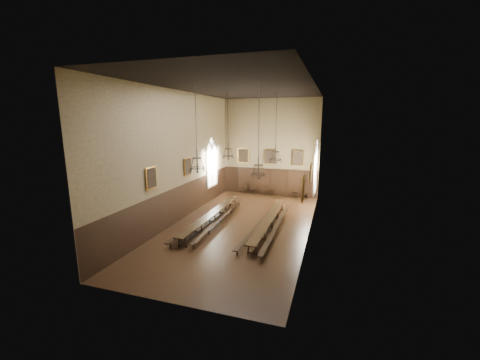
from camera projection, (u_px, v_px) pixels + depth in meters
The scene contains 32 objects.
floor at pixel (241, 226), 19.88m from camera, with size 9.00×18.00×0.02m, color black.
ceiling at pixel (241, 87), 18.08m from camera, with size 9.00×18.00×0.02m, color black.
wall_back at pixel (270, 148), 27.38m from camera, with size 9.00×0.02×9.00m, color olive.
wall_front at pixel (165, 191), 10.58m from camera, with size 9.00×0.02×9.00m, color olive.
wall_left at pixel (179, 157), 20.34m from camera, with size 0.02×18.00×9.00m, color olive.
wall_right at pixel (312, 163), 17.62m from camera, with size 0.02×18.00×9.00m, color olive.
wainscot_panelling at pixel (241, 208), 19.63m from camera, with size 9.00×18.00×2.50m, color black, non-canonical shape.
table_left at pixel (212, 218), 20.41m from camera, with size 0.69×9.42×0.73m.
table_right at pixel (269, 223), 19.38m from camera, with size 0.69×9.19×0.72m.
bench_left_outer at pixel (207, 218), 20.51m from camera, with size 0.62×9.87×0.44m.
bench_left_inner at pixel (221, 219), 20.39m from camera, with size 0.52×9.60×0.43m.
bench_right_inner at pixel (260, 225), 19.30m from camera, with size 0.74×9.03×0.41m.
bench_right_outer at pixel (277, 227), 18.95m from camera, with size 0.36×9.48×0.43m.
chair_1 at pixel (244, 191), 28.45m from camera, with size 0.56×0.56×1.04m.
chair_2 at pixel (253, 191), 28.27m from camera, with size 0.48×0.48×1.03m.
chair_3 at pixel (263, 192), 27.88m from camera, with size 0.45×0.45×0.97m.
chair_4 at pixel (273, 193), 27.66m from camera, with size 0.48×0.48×1.04m.
chair_6 at pixel (295, 195), 27.04m from camera, with size 0.50×0.50×0.98m.
chair_7 at pixel (305, 196), 26.70m from camera, with size 0.52×0.52×0.96m.
chandelier_back_left at pixel (228, 152), 21.93m from camera, with size 0.83×0.83×4.76m.
chandelier_back_right at pixel (275, 155), 20.96m from camera, with size 0.85×0.85×4.89m.
chandelier_front_left at pixel (197, 163), 16.95m from camera, with size 0.88×0.88×4.85m.
chandelier_front_right at pixel (258, 168), 16.23m from camera, with size 0.81×0.81×5.09m.
portrait_back_0 at pixel (243, 155), 28.20m from camera, with size 1.10×0.12×1.40m.
portrait_back_1 at pixel (270, 156), 27.42m from camera, with size 1.10×0.12×1.40m.
portrait_back_2 at pixel (298, 158), 26.63m from camera, with size 1.10×0.12×1.40m.
portrait_left_0 at pixel (188, 167), 21.39m from camera, with size 0.12×1.00×1.30m.
portrait_left_1 at pixel (151, 178), 17.19m from camera, with size 0.12×1.00×1.30m.
portrait_right_0 at pixel (311, 173), 18.75m from camera, with size 0.12×1.00×1.30m.
portrait_right_1 at pixel (303, 188), 14.55m from camera, with size 0.12×1.00×1.30m.
window_right at pixel (316, 167), 22.99m from camera, with size 0.20×2.20×4.60m, color white, non-canonical shape.
window_left at pixel (212, 162), 25.66m from camera, with size 0.20×2.20×4.60m, color white, non-canonical shape.
Camera 1 is at (5.75, -17.96, 7.01)m, focal length 22.00 mm.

